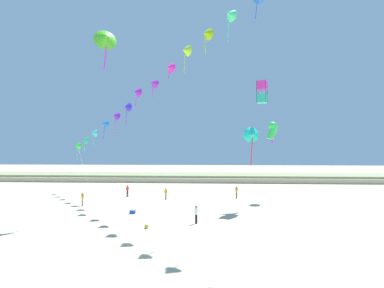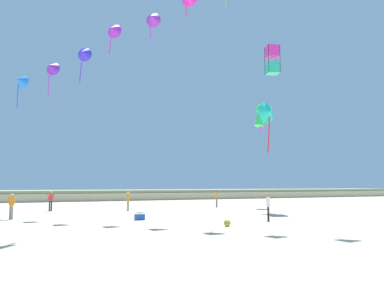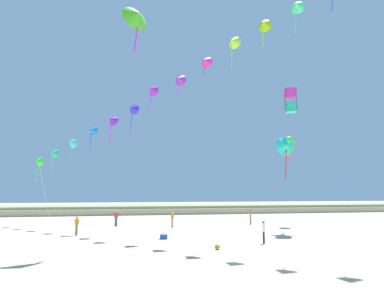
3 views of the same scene
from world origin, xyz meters
name	(u,v)px [view 1 (image 1 of 3)]	position (x,y,z in m)	size (l,w,h in m)	color
ground_plane	(168,242)	(0.00, 0.00, 0.00)	(240.00, 240.00, 0.00)	#C1B28E
dune_ridge	(197,177)	(0.00, 46.18, 0.71)	(120.00, 13.20, 1.42)	tan
person_near_left	(127,190)	(-8.90, 21.07, 0.99)	(0.60, 0.23, 1.71)	#282D4C
person_near_right	(236,191)	(6.61, 20.33, 0.98)	(0.48, 0.47, 1.69)	#726656
person_mid_center	(196,213)	(1.76, 5.66, 0.95)	(0.40, 0.51, 1.64)	black
person_far_left	(166,193)	(-2.98, 18.67, 0.92)	(0.47, 0.43, 1.60)	gray
person_far_right	(82,198)	(-12.23, 13.56, 0.94)	(0.51, 0.39, 1.62)	gray
kite_banner_string	(160,76)	(-2.52, 11.22, 14.85)	(32.50, 29.98, 22.78)	#33EF34
large_kite_low_lead	(272,131)	(11.31, 19.19, 9.18)	(1.67, 1.16, 2.86)	#30E457
large_kite_mid_trail	(106,38)	(-7.71, 8.49, 18.21)	(2.75, 2.40, 4.53)	#4EC827
large_kite_high_solo	(252,135)	(7.77, 13.32, 8.41)	(1.93, 1.05, 4.49)	#1FDDC2
large_kite_outer_drift	(262,92)	(9.16, 14.43, 13.56)	(1.41, 1.41, 2.60)	#28C29B
beach_cooler	(133,212)	(-5.10, 9.61, 0.21)	(0.58, 0.41, 0.46)	blue
beach_ball	(147,226)	(-2.35, 3.74, 0.18)	(0.36, 0.36, 0.36)	orange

